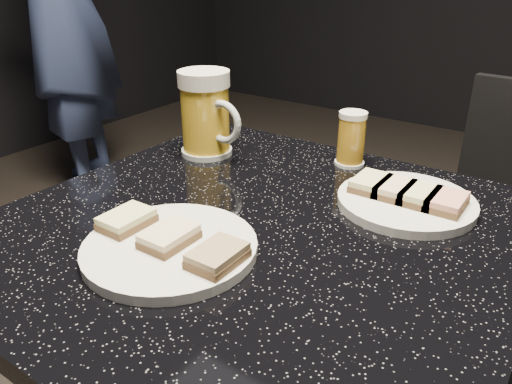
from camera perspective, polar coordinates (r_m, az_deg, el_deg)
plate_large at (r=0.65m, az=-9.78°, el=-6.29°), size 0.22×0.22×0.01m
plate_small at (r=0.79m, az=16.76°, el=-1.09°), size 0.21×0.21×0.01m
table at (r=0.85m, az=0.00°, el=-18.07°), size 0.70×0.70×0.75m
beer_mug at (r=0.94m, az=-5.71°, el=8.90°), size 0.14×0.10×0.16m
beer_tumbler at (r=0.91m, az=10.84°, el=5.98°), size 0.05×0.05×0.10m
canapes_on_plate_large at (r=0.64m, az=-9.89°, el=-5.04°), size 0.21×0.07×0.02m
canapes_on_plate_small at (r=0.78m, az=16.91°, el=-0.01°), size 0.17×0.07×0.02m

